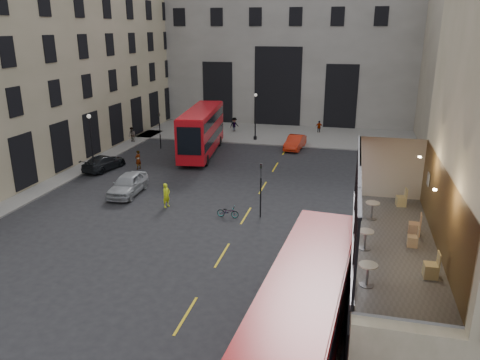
% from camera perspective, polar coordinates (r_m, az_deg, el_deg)
% --- Properties ---
extents(ground, '(140.00, 140.00, 0.00)m').
position_cam_1_polar(ground, '(21.44, -1.35, -16.91)').
color(ground, black).
rests_on(ground, ground).
extents(host_frontage, '(3.00, 11.00, 4.50)m').
position_cam_1_polar(host_frontage, '(19.79, 17.63, -13.38)').
color(host_frontage, '#C2B191').
rests_on(host_frontage, ground).
extents(cafe_floor, '(3.00, 10.00, 0.10)m').
position_cam_1_polar(cafe_floor, '(18.72, 18.30, -7.34)').
color(cafe_floor, slate).
rests_on(cafe_floor, host_frontage).
extents(gateway, '(35.00, 10.60, 18.00)m').
position_cam_1_polar(gateway, '(65.69, 5.44, 15.53)').
color(gateway, '#9B9790').
rests_on(gateway, ground).
extents(pavement_far, '(40.00, 12.00, 0.12)m').
position_cam_1_polar(pavement_far, '(57.27, 2.69, 5.79)').
color(pavement_far, slate).
rests_on(pavement_far, ground).
extents(traffic_light_near, '(0.16, 0.20, 3.80)m').
position_cam_1_polar(traffic_light_near, '(31.09, 2.55, -0.41)').
color(traffic_light_near, black).
rests_on(traffic_light_near, ground).
extents(traffic_light_far, '(0.16, 0.20, 3.80)m').
position_cam_1_polar(traffic_light_far, '(50.01, -9.78, 6.50)').
color(traffic_light_far, black).
rests_on(traffic_light_far, ground).
extents(street_lamp_a, '(0.36, 0.36, 5.33)m').
position_cam_1_polar(street_lamp_a, '(42.26, -17.59, 3.73)').
color(street_lamp_a, black).
rests_on(street_lamp_a, ground).
extents(street_lamp_b, '(0.36, 0.36, 5.33)m').
position_cam_1_polar(street_lamp_b, '(52.96, 1.88, 7.36)').
color(street_lamp_b, black).
rests_on(street_lamp_b, ground).
extents(bus_near, '(3.40, 11.27, 4.43)m').
position_cam_1_polar(bus_near, '(17.37, 7.90, -16.49)').
color(bus_near, '#A70B0E').
rests_on(bus_near, ground).
extents(bus_far, '(4.02, 11.75, 4.60)m').
position_cam_1_polar(bus_far, '(47.15, -4.70, 6.19)').
color(bus_far, '#B30C14').
rests_on(bus_far, ground).
extents(car_a, '(2.17, 4.84, 1.61)m').
position_cam_1_polar(car_a, '(36.99, -13.51, -0.49)').
color(car_a, '#999CA0').
rests_on(car_a, ground).
extents(car_b, '(2.02, 4.53, 1.45)m').
position_cam_1_polar(car_b, '(49.79, 6.73, 4.57)').
color(car_b, '#AF1F0A').
rests_on(car_b, ground).
extents(car_c, '(2.68, 4.85, 1.33)m').
position_cam_1_polar(car_c, '(43.95, -16.26, 2.05)').
color(car_c, black).
rests_on(car_c, ground).
extents(bicycle, '(1.54, 0.60, 0.80)m').
position_cam_1_polar(bicycle, '(31.75, -1.49, -3.89)').
color(bicycle, gray).
rests_on(bicycle, ground).
extents(cyclist, '(0.63, 0.75, 1.76)m').
position_cam_1_polar(cyclist, '(33.79, -8.97, -1.85)').
color(cyclist, '#D1E618').
rests_on(cyclist, ground).
extents(pedestrian_a, '(1.07, 0.97, 1.79)m').
position_cam_1_polar(pedestrian_a, '(53.33, -13.02, 5.33)').
color(pedestrian_a, gray).
rests_on(pedestrian_a, ground).
extents(pedestrian_b, '(1.30, 1.31, 1.82)m').
position_cam_1_polar(pedestrian_b, '(57.52, -0.70, 6.73)').
color(pedestrian_b, gray).
rests_on(pedestrian_b, ground).
extents(pedestrian_c, '(0.93, 0.44, 1.55)m').
position_cam_1_polar(pedestrian_c, '(57.72, 9.63, 6.38)').
color(pedestrian_c, gray).
rests_on(pedestrian_c, ground).
extents(pedestrian_d, '(1.12, 1.05, 1.93)m').
position_cam_1_polar(pedestrian_d, '(47.04, 15.23, 3.55)').
color(pedestrian_d, gray).
rests_on(pedestrian_d, ground).
extents(pedestrian_e, '(0.60, 0.73, 1.73)m').
position_cam_1_polar(pedestrian_e, '(43.35, -12.32, 2.42)').
color(pedestrian_e, gray).
rests_on(pedestrian_e, ground).
extents(cafe_table_near, '(0.59, 0.59, 0.74)m').
position_cam_1_polar(cafe_table_near, '(15.31, 15.32, -10.72)').
color(cafe_table_near, beige).
rests_on(cafe_table_near, cafe_floor).
extents(cafe_table_mid, '(0.58, 0.58, 0.72)m').
position_cam_1_polar(cafe_table_mid, '(17.65, 15.05, -6.72)').
color(cafe_table_mid, beige).
rests_on(cafe_table_mid, cafe_floor).
extents(cafe_table_far, '(0.59, 0.59, 0.74)m').
position_cam_1_polar(cafe_table_far, '(20.41, 15.83, -3.31)').
color(cafe_table_far, beige).
rests_on(cafe_table_far, cafe_floor).
extents(cafe_chair_a, '(0.45, 0.45, 0.89)m').
position_cam_1_polar(cafe_chair_a, '(16.54, 22.28, -10.09)').
color(cafe_chair_a, '#DAC27E').
rests_on(cafe_chair_a, cafe_floor).
extents(cafe_chair_b, '(0.39, 0.39, 0.75)m').
position_cam_1_polar(cafe_chair_b, '(18.50, 20.32, -6.93)').
color(cafe_chair_b, tan).
rests_on(cafe_chair_b, cafe_floor).
extents(cafe_chair_c, '(0.47, 0.47, 0.89)m').
position_cam_1_polar(cafe_chair_c, '(19.50, 20.52, -5.53)').
color(cafe_chair_c, tan).
rests_on(cafe_chair_c, cafe_floor).
extents(cafe_chair_d, '(0.47, 0.47, 0.84)m').
position_cam_1_polar(cafe_chair_d, '(22.38, 19.07, -2.37)').
color(cafe_chair_d, '#DAC37E').
rests_on(cafe_chair_d, cafe_floor).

